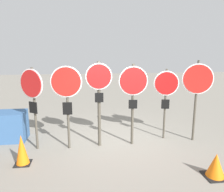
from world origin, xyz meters
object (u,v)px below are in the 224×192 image
at_px(stop_sign_1, 67,90).
at_px(storage_crate, 11,126).
at_px(stop_sign_3, 133,89).
at_px(traffic_cone_1, 216,165).
at_px(stop_sign_5, 197,85).
at_px(traffic_cone_0, 22,150).
at_px(stop_sign_4, 166,89).
at_px(stop_sign_0, 32,91).
at_px(stop_sign_2, 99,90).

bearing_deg(stop_sign_1, storage_crate, 159.45).
bearing_deg(stop_sign_3, traffic_cone_1, -48.57).
xyz_separation_m(stop_sign_1, traffic_cone_1, (3.22, -1.81, -1.41)).
relative_size(stop_sign_1, stop_sign_5, 0.95).
distance_m(traffic_cone_0, storage_crate, 1.71).
bearing_deg(storage_crate, stop_sign_5, -7.84).
height_order(stop_sign_1, stop_sign_3, stop_sign_3).
height_order(traffic_cone_1, storage_crate, storage_crate).
bearing_deg(storage_crate, stop_sign_4, -6.11).
xyz_separation_m(stop_sign_0, traffic_cone_1, (4.12, -1.88, -1.37)).
xyz_separation_m(stop_sign_0, stop_sign_1, (0.90, -0.07, 0.04)).
xyz_separation_m(stop_sign_3, stop_sign_4, (1.06, 0.29, -0.08)).
height_order(stop_sign_4, stop_sign_5, stop_sign_5).
relative_size(stop_sign_5, storage_crate, 2.73).
bearing_deg(stop_sign_3, stop_sign_1, -174.15).
bearing_deg(stop_sign_5, stop_sign_0, -166.35).
xyz_separation_m(stop_sign_5, traffic_cone_0, (-4.75, -0.80, -1.36)).
height_order(stop_sign_5, traffic_cone_0, stop_sign_5).
bearing_deg(stop_sign_3, storage_crate, 171.72).
height_order(stop_sign_2, stop_sign_4, stop_sign_2).
relative_size(stop_sign_1, traffic_cone_1, 4.32).
height_order(stop_sign_0, stop_sign_2, stop_sign_2).
bearing_deg(stop_sign_1, traffic_cone_1, -24.33).
bearing_deg(stop_sign_2, stop_sign_4, 8.27).
bearing_deg(storage_crate, traffic_cone_0, -65.65).
xyz_separation_m(stop_sign_1, stop_sign_5, (3.70, 0.09, 0.05)).
xyz_separation_m(stop_sign_2, stop_sign_4, (2.01, 0.27, -0.08)).
height_order(stop_sign_1, storage_crate, stop_sign_1).
relative_size(stop_sign_4, storage_crate, 2.43).
bearing_deg(traffic_cone_1, stop_sign_2, 141.51).
height_order(stop_sign_4, traffic_cone_0, stop_sign_4).
xyz_separation_m(stop_sign_1, traffic_cone_0, (-1.05, -0.72, -1.30)).
relative_size(stop_sign_5, traffic_cone_0, 3.28).
bearing_deg(traffic_cone_1, traffic_cone_0, 165.65).
xyz_separation_m(stop_sign_3, traffic_cone_1, (1.42, -1.86, -1.37)).
bearing_deg(stop_sign_2, stop_sign_5, 0.85).
bearing_deg(stop_sign_2, traffic_cone_1, -37.99).
relative_size(stop_sign_1, stop_sign_4, 1.06).
bearing_deg(stop_sign_1, traffic_cone_0, -140.73).
bearing_deg(stop_sign_0, traffic_cone_0, -66.83).
distance_m(stop_sign_2, storage_crate, 2.97).
distance_m(stop_sign_1, storage_crate, 2.30).
distance_m(stop_sign_3, traffic_cone_0, 3.22).
relative_size(stop_sign_3, storage_crate, 2.63).
height_order(stop_sign_3, stop_sign_4, stop_sign_3).
height_order(stop_sign_1, stop_sign_2, stop_sign_2).
height_order(stop_sign_0, stop_sign_5, stop_sign_5).
distance_m(stop_sign_1, stop_sign_2, 0.86).
bearing_deg(traffic_cone_1, stop_sign_3, 127.28).
xyz_separation_m(stop_sign_1, stop_sign_2, (0.86, 0.07, -0.04)).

